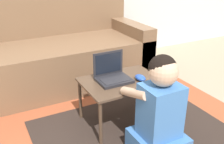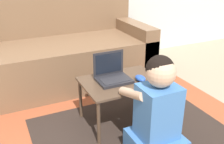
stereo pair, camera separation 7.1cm
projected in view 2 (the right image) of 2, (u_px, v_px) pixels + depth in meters
name	position (u px, v px, depth m)	size (l,w,h in m)	color
ground_plane	(115.00, 133.00, 1.89)	(16.00, 16.00, 0.00)	gray
area_rug	(135.00, 136.00, 1.85)	(1.86, 1.50, 0.01)	#9E4C2D
couch	(46.00, 55.00, 2.57)	(2.00, 0.82, 0.85)	brown
laptop_desk	(122.00, 85.00, 1.91)	(0.57, 0.41, 0.35)	#4C3828
laptop	(113.00, 76.00, 1.89)	(0.24, 0.19, 0.20)	#232328
computer_mouse	(140.00, 78.00, 1.89)	(0.07, 0.10, 0.04)	#234CB2
person_seated	(157.00, 114.00, 1.57)	(0.30, 0.41, 0.67)	#3D70B2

